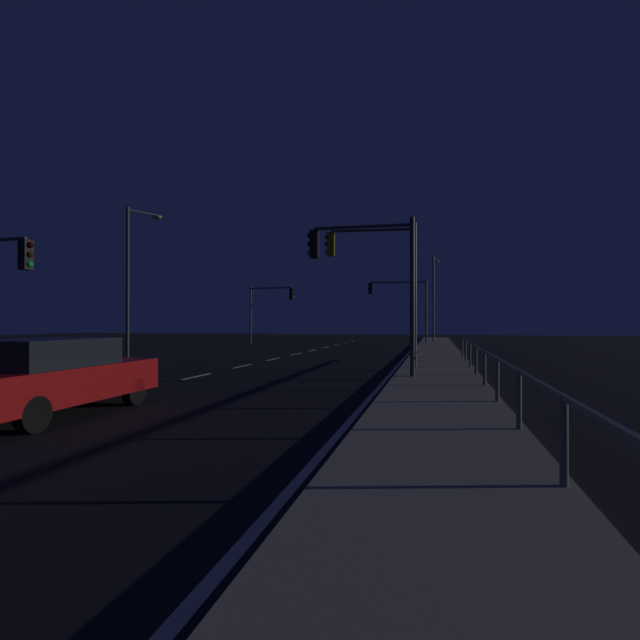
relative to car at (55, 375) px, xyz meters
The scene contains 12 objects.
ground_plane 11.54m from the car, 93.17° to the left, with size 112.00×112.00×0.00m, color black.
sidewalk_right 13.79m from the car, 56.57° to the left, with size 2.83×77.00×0.14m, color #9E937F.
lane_markings_center 15.03m from the car, 92.43° to the left, with size 0.14×50.00×0.01m.
lane_edge_line 17.54m from the car, 70.25° to the left, with size 0.14×53.00×0.01m.
car is the anchor object (origin of this frame).
traffic_light_far_center 12.39m from the car, 63.98° to the left, with size 3.65×0.59×5.70m.
traffic_light_near_right 30.49m from the car, 101.67° to the left, with size 4.07×0.43×5.10m.
traffic_light_far_left 9.70m from the car, 55.37° to the left, with size 3.61×0.37×5.21m.
traffic_light_mid_right 33.46m from the car, 82.05° to the left, with size 5.06×0.85×5.50m.
street_lamp_across_street 37.94m from the car, 78.66° to the left, with size 0.62×2.18×7.97m.
street_lamp_far_end 16.14m from the car, 120.15° to the left, with size 1.11×1.77×7.92m.
barrier_fence 9.93m from the car, 26.95° to the left, with size 0.09×25.11×0.98m.
Camera 1 is at (8.14, -1.96, 1.89)m, focal length 26.35 mm.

